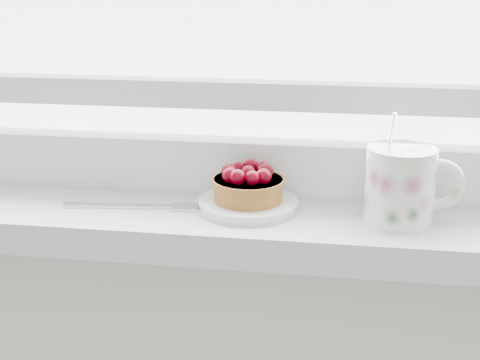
% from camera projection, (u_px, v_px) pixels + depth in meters
% --- Properties ---
extents(saucer, '(0.12, 0.12, 0.01)m').
position_uv_depth(saucer, '(248.00, 205.00, 0.83)').
color(saucer, white).
rests_on(saucer, windowsill).
extents(raspberry_tart, '(0.09, 0.09, 0.05)m').
position_uv_depth(raspberry_tart, '(248.00, 184.00, 0.82)').
color(raspberry_tart, brown).
rests_on(raspberry_tart, saucer).
extents(floral_mug, '(0.12, 0.09, 0.13)m').
position_uv_depth(floral_mug, '(403.00, 184.00, 0.77)').
color(floral_mug, silver).
rests_on(floral_mug, windowsill).
extents(fork, '(0.20, 0.04, 0.00)m').
position_uv_depth(fork, '(143.00, 206.00, 0.83)').
color(fork, silver).
rests_on(fork, windowsill).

